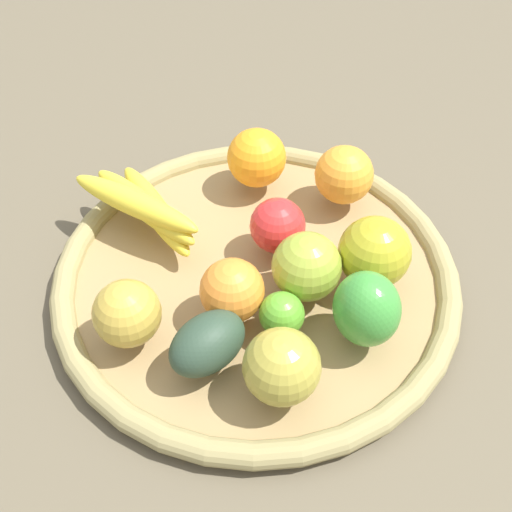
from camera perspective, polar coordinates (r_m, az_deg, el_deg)
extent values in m
plane|color=brown|center=(0.76, 0.00, -2.64)|extent=(2.40, 2.40, 0.00)
cylinder|color=#987B4E|center=(0.76, 0.00, -2.20)|extent=(0.45, 0.45, 0.02)
torus|color=#938653|center=(0.75, 0.00, -1.75)|extent=(0.47, 0.47, 0.03)
ellipsoid|color=green|center=(0.66, 9.67, -4.59)|extent=(0.07, 0.08, 0.08)
ellipsoid|color=#2A3F2E|center=(0.64, -4.28, -7.63)|extent=(0.10, 0.08, 0.06)
sphere|color=orange|center=(0.82, 0.06, 8.61)|extent=(0.10, 0.10, 0.07)
ellipsoid|color=yellow|center=(0.79, -8.82, 4.06)|extent=(0.06, 0.18, 0.03)
ellipsoid|color=yellow|center=(0.78, -9.78, 4.34)|extent=(0.10, 0.17, 0.03)
ellipsoid|color=yellow|center=(0.76, -10.56, 4.56)|extent=(0.13, 0.16, 0.03)
sphere|color=#549E29|center=(0.67, 2.27, -5.13)|extent=(0.05, 0.05, 0.05)
sphere|color=#A69D22|center=(0.71, 10.34, 0.32)|extent=(0.11, 0.11, 0.08)
sphere|color=orange|center=(0.81, 7.72, 7.07)|extent=(0.08, 0.08, 0.07)
sphere|color=red|center=(0.74, 1.90, 2.68)|extent=(0.09, 0.09, 0.06)
sphere|color=#A39637|center=(0.62, 2.27, -9.66)|extent=(0.08, 0.08, 0.07)
sphere|color=#93A534|center=(0.69, 4.45, -0.93)|extent=(0.09, 0.09, 0.08)
sphere|color=gold|center=(0.67, -11.23, -4.95)|extent=(0.10, 0.10, 0.07)
sphere|color=orange|center=(0.67, -2.11, -3.02)|extent=(0.07, 0.07, 0.07)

